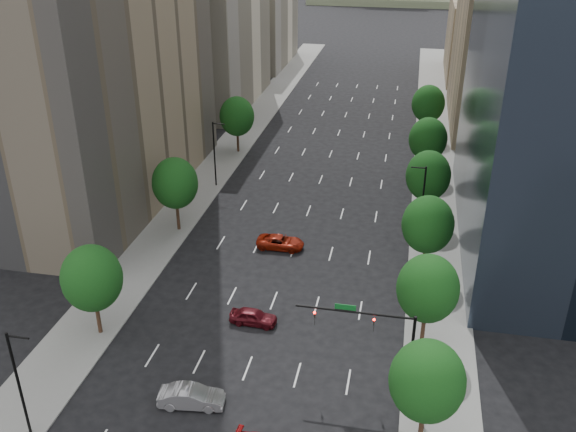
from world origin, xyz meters
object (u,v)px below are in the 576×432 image
Objects in this scene: traffic_signal at (380,333)px; car_silver at (191,397)px; car_red_far at (280,242)px; car_maroon at (253,317)px.

traffic_signal is 15.11m from car_silver.
car_silver reaches higher than car_red_far.
car_red_far is at bearing -11.05° from car_silver.
traffic_signal is 2.11× the size of car_maroon.
car_silver is at bearing 176.13° from car_red_far.
car_maroon is at bearing -178.32° from car_red_far.
car_silver is 0.96× the size of car_red_far.
car_red_far is (1.57, 25.12, -0.10)m from car_silver.
traffic_signal is 1.83× the size of car_silver.
car_maroon is 0.87× the size of car_silver.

